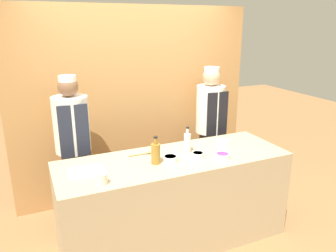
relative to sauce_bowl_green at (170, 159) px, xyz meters
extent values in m
plane|color=olive|center=(0.08, 0.07, -0.96)|extent=(14.00, 14.00, 0.00)
cube|color=#B7844C|center=(0.08, 1.28, 0.24)|extent=(3.05, 0.18, 2.40)
cube|color=tan|center=(0.08, 0.07, -0.50)|extent=(2.28, 0.78, 0.93)
cylinder|color=white|center=(0.00, 0.00, 0.00)|extent=(0.14, 0.14, 0.06)
cylinder|color=green|center=(0.00, 0.00, 0.02)|extent=(0.11, 0.11, 0.02)
cylinder|color=white|center=(0.50, -0.13, -0.01)|extent=(0.14, 0.14, 0.05)
cylinder|color=#703384|center=(0.50, -0.13, 0.01)|extent=(0.12, 0.12, 0.01)
cylinder|color=white|center=(0.71, 0.20, -0.01)|extent=(0.16, 0.16, 0.04)
cylinder|color=silver|center=(0.71, 0.20, 0.00)|extent=(0.13, 0.13, 0.01)
cylinder|color=white|center=(0.29, -0.01, -0.01)|extent=(0.12, 0.12, 0.05)
cylinder|color=orange|center=(0.29, -0.01, 0.01)|extent=(0.10, 0.10, 0.01)
cube|color=white|center=(-0.77, 0.10, -0.02)|extent=(0.32, 0.21, 0.02)
cylinder|color=silver|center=(0.25, 0.14, 0.07)|extent=(0.07, 0.07, 0.20)
cylinder|color=silver|center=(0.25, 0.14, 0.20)|extent=(0.03, 0.03, 0.06)
cylinder|color=black|center=(0.25, 0.14, 0.23)|extent=(0.03, 0.03, 0.02)
cylinder|color=olive|center=(-0.14, 0.02, 0.07)|extent=(0.09, 0.09, 0.19)
cylinder|color=olive|center=(-0.14, 0.02, 0.19)|extent=(0.03, 0.03, 0.06)
cylinder|color=black|center=(-0.14, 0.02, 0.23)|extent=(0.04, 0.04, 0.02)
cylinder|color=silver|center=(-0.70, -0.19, 0.01)|extent=(0.09, 0.09, 0.09)
cylinder|color=#B2844C|center=(-0.23, 0.27, -0.02)|extent=(0.19, 0.02, 0.02)
ellipsoid|color=#B2844C|center=(-0.12, 0.27, -0.02)|extent=(0.05, 0.04, 0.02)
cylinder|color=#28282D|center=(-0.77, 0.83, -0.53)|extent=(0.27, 0.27, 0.86)
cylinder|color=silver|center=(-0.77, 0.83, 0.20)|extent=(0.37, 0.37, 0.60)
cube|color=#232838|center=(-0.77, 0.65, 0.18)|extent=(0.30, 0.02, 0.55)
sphere|color=brown|center=(-0.77, 0.83, 0.61)|extent=(0.21, 0.21, 0.21)
cylinder|color=white|center=(-0.77, 0.83, 0.68)|extent=(0.18, 0.18, 0.07)
cylinder|color=#28282D|center=(0.93, 0.83, -0.53)|extent=(0.26, 0.26, 0.85)
cylinder|color=white|center=(0.93, 0.83, 0.19)|extent=(0.36, 0.36, 0.60)
cube|color=black|center=(0.93, 0.66, 0.17)|extent=(0.28, 0.02, 0.55)
sphere|color=tan|center=(0.93, 0.83, 0.60)|extent=(0.22, 0.22, 0.22)
cylinder|color=white|center=(0.93, 0.83, 0.68)|extent=(0.19, 0.19, 0.08)
camera|label=1|loc=(-1.18, -2.61, 1.22)|focal=35.00mm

